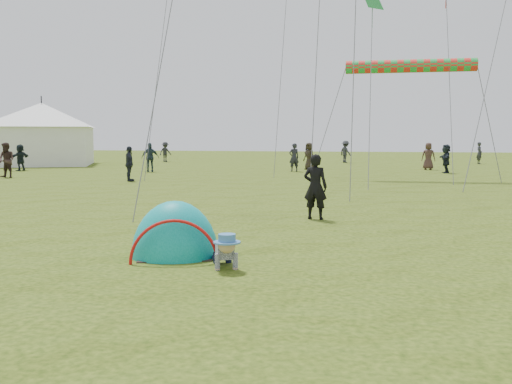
% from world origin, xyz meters
% --- Properties ---
extents(ground, '(140.00, 140.00, 0.00)m').
position_xyz_m(ground, '(0.00, 0.00, 0.00)').
color(ground, '#1E350A').
extents(crawling_toddler, '(0.81, 0.95, 0.61)m').
position_xyz_m(crawling_toddler, '(0.27, 0.33, 0.30)').
color(crawling_toddler, black).
rests_on(crawling_toddler, ground).
extents(popup_tent, '(1.86, 1.68, 2.00)m').
position_xyz_m(popup_tent, '(-0.83, 1.01, 0.00)').
color(popup_tent, '#008282').
rests_on(popup_tent, ground).
extents(standing_adult, '(0.67, 0.49, 1.68)m').
position_xyz_m(standing_adult, '(1.16, 6.06, 0.84)').
color(standing_adult, black).
rests_on(standing_adult, ground).
extents(event_marquee, '(9.28, 9.28, 4.87)m').
position_xyz_m(event_marquee, '(-21.17, 29.45, 2.44)').
color(event_marquee, white).
rests_on(event_marquee, ground).
extents(crowd_person_2, '(0.90, 1.02, 1.65)m').
position_xyz_m(crowd_person_2, '(-8.67, 16.66, 0.83)').
color(crowd_person_2, '#1F242E').
rests_on(crowd_person_2, ground).
extents(crowd_person_5, '(0.60, 1.57, 1.66)m').
position_xyz_m(crowd_person_5, '(6.73, 25.82, 0.83)').
color(crowd_person_5, black).
rests_on(crowd_person_5, ground).
extents(crowd_person_6, '(0.74, 0.64, 1.70)m').
position_xyz_m(crowd_person_6, '(-2.04, 25.51, 0.85)').
color(crowd_person_6, '#21222A').
rests_on(crowd_person_6, ground).
extents(crowd_person_7, '(0.96, 0.80, 1.80)m').
position_xyz_m(crowd_person_7, '(-15.84, 17.59, 0.90)').
color(crowd_person_7, '#352422').
rests_on(crowd_person_7, ground).
extents(crowd_person_8, '(1.10, 0.78, 1.73)m').
position_xyz_m(crowd_person_8, '(-10.37, 23.43, 0.86)').
color(crowd_person_8, '#243642').
rests_on(crowd_person_8, ground).
extents(crowd_person_9, '(1.15, 1.20, 1.64)m').
position_xyz_m(crowd_person_9, '(-14.23, 36.21, 0.82)').
color(crowd_person_9, '#242529').
rests_on(crowd_person_9, ground).
extents(crowd_person_10, '(0.99, 0.96, 1.71)m').
position_xyz_m(crowd_person_10, '(-1.37, 27.67, 0.86)').
color(crowd_person_10, black).
rests_on(crowd_person_10, ground).
extents(crowd_person_11, '(0.80, 1.58, 1.63)m').
position_xyz_m(crowd_person_11, '(-18.65, 22.93, 0.81)').
color(crowd_person_11, black).
rests_on(crowd_person_11, ground).
extents(crowd_person_12, '(0.51, 0.67, 1.67)m').
position_xyz_m(crowd_person_12, '(10.59, 37.69, 0.83)').
color(crowd_person_12, '#2A2B31').
rests_on(crowd_person_12, ground).
extents(crowd_person_15, '(1.24, 1.28, 1.76)m').
position_xyz_m(crowd_person_15, '(0.45, 37.63, 0.88)').
color(crowd_person_15, '#2A2C32').
rests_on(crowd_person_15, ground).
extents(crowd_person_16, '(0.89, 0.63, 1.72)m').
position_xyz_m(crowd_person_16, '(6.04, 29.01, 0.86)').
color(crowd_person_16, '#402B26').
rests_on(crowd_person_16, ground).
extents(rainbow_tube_kite, '(6.20, 0.64, 0.64)m').
position_xyz_m(rainbow_tube_kite, '(4.29, 20.66, 5.53)').
color(rainbow_tube_kite, red).
extents(diamond_kite_3, '(1.07, 1.07, 0.88)m').
position_xyz_m(diamond_kite_3, '(2.44, 19.37, 8.45)').
color(diamond_kite_3, '#1E8935').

